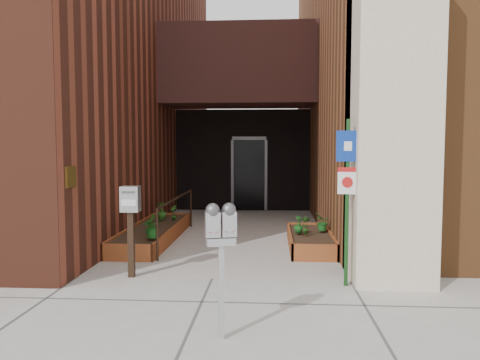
# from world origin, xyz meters

# --- Properties ---
(ground) EXTENTS (80.00, 80.00, 0.00)m
(ground) POSITION_xyz_m (0.00, 0.00, 0.00)
(ground) COLOR #9E9991
(ground) RESTS_ON ground
(architecture) EXTENTS (20.00, 14.60, 10.00)m
(architecture) POSITION_xyz_m (-0.18, 6.89, 4.98)
(architecture) COLOR #602B1B
(architecture) RESTS_ON ground
(planter_left) EXTENTS (0.90, 3.60, 0.30)m
(planter_left) POSITION_xyz_m (-1.55, 2.70, 0.13)
(planter_left) COLOR brown
(planter_left) RESTS_ON ground
(planter_right) EXTENTS (0.80, 2.20, 0.30)m
(planter_right) POSITION_xyz_m (1.60, 2.20, 0.13)
(planter_right) COLOR brown
(planter_right) RESTS_ON ground
(handrail) EXTENTS (0.04, 3.34, 0.90)m
(handrail) POSITION_xyz_m (-1.05, 2.65, 0.75)
(handrail) COLOR black
(handrail) RESTS_ON ground
(parking_meter) EXTENTS (0.32, 0.19, 1.38)m
(parking_meter) POSITION_xyz_m (0.36, -2.08, 1.07)
(parking_meter) COLOR #B2B2B5
(parking_meter) RESTS_ON ground
(sign_post) EXTENTS (0.31, 0.10, 2.30)m
(sign_post) POSITION_xyz_m (1.90, -0.19, 1.42)
(sign_post) COLOR #153A15
(sign_post) RESTS_ON ground
(payment_dropbox) EXTENTS (0.27, 0.21, 1.35)m
(payment_dropbox) POSITION_xyz_m (-1.20, 0.04, 0.97)
(payment_dropbox) COLOR black
(payment_dropbox) RESTS_ON ground
(shrub_left_a) EXTENTS (0.51, 0.51, 0.40)m
(shrub_left_a) POSITION_xyz_m (-1.25, 1.46, 0.50)
(shrub_left_a) COLOR #1C621C
(shrub_left_a) RESTS_ON planter_left
(shrub_left_b) EXTENTS (0.21, 0.21, 0.32)m
(shrub_left_b) POSITION_xyz_m (-1.45, 2.16, 0.46)
(shrub_left_b) COLOR #2C601B
(shrub_left_b) RESTS_ON planter_left
(shrub_left_c) EXTENTS (0.30, 0.30, 0.38)m
(shrub_left_c) POSITION_xyz_m (-1.57, 3.54, 0.49)
(shrub_left_c) COLOR #285E1B
(shrub_left_c) RESTS_ON planter_left
(shrub_left_d) EXTENTS (0.24, 0.24, 0.33)m
(shrub_left_d) POSITION_xyz_m (-1.28, 3.43, 0.46)
(shrub_left_d) COLOR #1E5418
(shrub_left_d) RESTS_ON planter_left
(shrub_right_a) EXTENTS (0.24, 0.24, 0.32)m
(shrub_right_a) POSITION_xyz_m (1.38, 2.12, 0.46)
(shrub_right_a) COLOR #175219
(shrub_right_a) RESTS_ON planter_right
(shrub_right_b) EXTENTS (0.19, 0.19, 0.35)m
(shrub_right_b) POSITION_xyz_m (1.51, 2.00, 0.47)
(shrub_right_b) COLOR #205017
(shrub_right_b) RESTS_ON planter_right
(shrub_right_c) EXTENTS (0.32, 0.32, 0.35)m
(shrub_right_c) POSITION_xyz_m (1.85, 2.34, 0.47)
(shrub_right_c) COLOR #1A5D1E
(shrub_right_c) RESTS_ON planter_right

